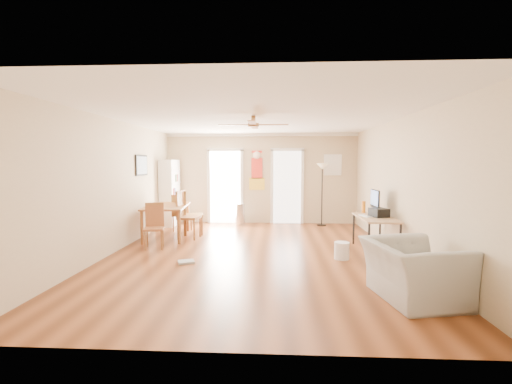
# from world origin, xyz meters

# --- Properties ---
(floor) EXTENTS (7.00, 7.00, 0.00)m
(floor) POSITION_xyz_m (0.00, 0.00, 0.00)
(floor) COLOR brown
(floor) RESTS_ON ground
(ceiling) EXTENTS (5.50, 7.00, 0.00)m
(ceiling) POSITION_xyz_m (0.00, 0.00, 2.60)
(ceiling) COLOR silver
(ceiling) RESTS_ON floor
(wall_back) EXTENTS (5.50, 0.04, 2.60)m
(wall_back) POSITION_xyz_m (0.00, 3.50, 1.30)
(wall_back) COLOR beige
(wall_back) RESTS_ON floor
(wall_front) EXTENTS (5.50, 0.04, 2.60)m
(wall_front) POSITION_xyz_m (0.00, -3.50, 1.30)
(wall_front) COLOR beige
(wall_front) RESTS_ON floor
(wall_left) EXTENTS (0.04, 7.00, 2.60)m
(wall_left) POSITION_xyz_m (-2.75, 0.00, 1.30)
(wall_left) COLOR beige
(wall_left) RESTS_ON floor
(wall_right) EXTENTS (0.04, 7.00, 2.60)m
(wall_right) POSITION_xyz_m (2.75, 0.00, 1.30)
(wall_right) COLOR beige
(wall_right) RESTS_ON floor
(crown_molding) EXTENTS (5.50, 7.00, 0.08)m
(crown_molding) POSITION_xyz_m (0.00, 0.00, 2.56)
(crown_molding) COLOR white
(crown_molding) RESTS_ON wall_back
(kitchen_doorway) EXTENTS (0.90, 0.10, 2.10)m
(kitchen_doorway) POSITION_xyz_m (-1.05, 3.48, 1.05)
(kitchen_doorway) COLOR white
(kitchen_doorway) RESTS_ON wall_back
(bathroom_doorway) EXTENTS (0.80, 0.10, 2.10)m
(bathroom_doorway) POSITION_xyz_m (0.75, 3.48, 1.05)
(bathroom_doorway) COLOR white
(bathroom_doorway) RESTS_ON wall_back
(wall_decal) EXTENTS (0.46, 0.03, 1.10)m
(wall_decal) POSITION_xyz_m (-0.13, 3.48, 1.55)
(wall_decal) COLOR red
(wall_decal) RESTS_ON wall_back
(ac_grille) EXTENTS (0.50, 0.04, 0.60)m
(ac_grille) POSITION_xyz_m (2.05, 3.47, 1.70)
(ac_grille) COLOR white
(ac_grille) RESTS_ON wall_back
(framed_poster) EXTENTS (0.04, 0.66, 0.48)m
(framed_poster) POSITION_xyz_m (-2.73, 1.40, 1.70)
(framed_poster) COLOR black
(framed_poster) RESTS_ON wall_left
(ceiling_fan) EXTENTS (1.24, 1.24, 0.20)m
(ceiling_fan) POSITION_xyz_m (0.00, -0.30, 2.43)
(ceiling_fan) COLOR #593819
(ceiling_fan) RESTS_ON ceiling
(bookshelf) EXTENTS (0.61, 0.90, 1.84)m
(bookshelf) POSITION_xyz_m (-2.55, 2.96, 0.92)
(bookshelf) COLOR white
(bookshelf) RESTS_ON floor
(dining_table) EXTENTS (1.08, 1.61, 0.76)m
(dining_table) POSITION_xyz_m (-2.15, 1.40, 0.38)
(dining_table) COLOR olive
(dining_table) RESTS_ON floor
(dining_chair_right_a) EXTENTS (0.54, 0.54, 1.07)m
(dining_chair_right_a) POSITION_xyz_m (-1.60, 1.79, 0.54)
(dining_chair_right_a) COLOR #92602F
(dining_chair_right_a) RESTS_ON floor
(dining_chair_right_b) EXTENTS (0.51, 0.51, 1.10)m
(dining_chair_right_b) POSITION_xyz_m (-1.60, 1.33, 0.55)
(dining_chair_right_b) COLOR #A16734
(dining_chair_right_b) RESTS_ON floor
(dining_chair_near) EXTENTS (0.46, 0.46, 0.92)m
(dining_chair_near) POSITION_xyz_m (-2.08, 0.34, 0.46)
(dining_chair_near) COLOR #985731
(dining_chair_near) RESTS_ON floor
(dining_chair_far) EXTENTS (0.49, 0.49, 0.94)m
(dining_chair_far) POSITION_xyz_m (-1.99, 2.17, 0.47)
(dining_chair_far) COLOR #A07233
(dining_chair_far) RESTS_ON floor
(trash_can) EXTENTS (0.31, 0.31, 0.61)m
(trash_can) POSITION_xyz_m (-0.59, 3.18, 0.30)
(trash_can) COLOR silver
(trash_can) RESTS_ON floor
(torchiere_lamp) EXTENTS (0.38, 0.38, 1.74)m
(torchiere_lamp) POSITION_xyz_m (1.71, 3.15, 0.87)
(torchiere_lamp) COLOR black
(torchiere_lamp) RESTS_ON floor
(computer_desk) EXTENTS (0.64, 1.28, 0.69)m
(computer_desk) POSITION_xyz_m (2.38, 0.34, 0.34)
(computer_desk) COLOR tan
(computer_desk) RESTS_ON floor
(imac) EXTENTS (0.17, 0.55, 0.51)m
(imac) POSITION_xyz_m (2.47, 0.70, 0.94)
(imac) COLOR black
(imac) RESTS_ON computer_desk
(keyboard) EXTENTS (0.21, 0.38, 0.01)m
(keyboard) POSITION_xyz_m (2.20, 0.40, 0.69)
(keyboard) COLOR white
(keyboard) RESTS_ON computer_desk
(printer) EXTENTS (0.37, 0.40, 0.17)m
(printer) POSITION_xyz_m (2.45, 0.36, 0.77)
(printer) COLOR black
(printer) RESTS_ON computer_desk
(orange_bottle) EXTENTS (0.10, 0.10, 0.25)m
(orange_bottle) POSITION_xyz_m (2.30, 0.94, 0.81)
(orange_bottle) COLOR orange
(orange_bottle) RESTS_ON computer_desk
(wastebasket_a) EXTENTS (0.33, 0.33, 0.31)m
(wastebasket_a) POSITION_xyz_m (1.61, -0.28, 0.16)
(wastebasket_a) COLOR white
(wastebasket_a) RESTS_ON floor
(floor_cloth) EXTENTS (0.33, 0.30, 0.04)m
(floor_cloth) POSITION_xyz_m (-1.16, -0.68, 0.02)
(floor_cloth) COLOR #9A9A95
(floor_cloth) RESTS_ON floor
(armchair) EXTENTS (1.19, 1.30, 0.74)m
(armchair) POSITION_xyz_m (2.15, -2.12, 0.37)
(armchair) COLOR #A4A49F
(armchair) RESTS_ON floor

